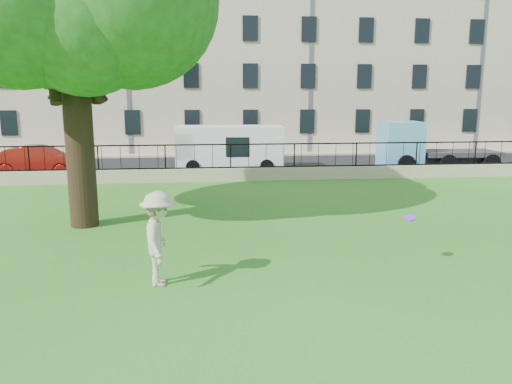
{
  "coord_description": "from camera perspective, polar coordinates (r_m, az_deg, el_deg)",
  "views": [
    {
      "loc": [
        -1.29,
        -11.03,
        3.93
      ],
      "look_at": [
        0.27,
        3.5,
        1.09
      ],
      "focal_mm": 35.0,
      "sensor_mm": 36.0,
      "label": 1
    }
  ],
  "objects": [
    {
      "name": "ground",
      "position": [
        11.78,
        0.49,
        -8.5
      ],
      "size": [
        120.0,
        120.0,
        0.0
      ],
      "primitive_type": "plane",
      "color": "#286718",
      "rests_on": "ground"
    },
    {
      "name": "iron_railing",
      "position": [
        23.24,
        -2.92,
        4.11
      ],
      "size": [
        50.0,
        0.05,
        1.13
      ],
      "color": "black",
      "rests_on": "retaining_wall"
    },
    {
      "name": "street",
      "position": [
        28.04,
        -3.44,
        2.92
      ],
      "size": [
        60.0,
        9.0,
        0.01
      ],
      "primitive_type": "cube",
      "color": "black",
      "rests_on": "ground"
    },
    {
      "name": "blue_truck",
      "position": [
        28.75,
        20.0,
        5.04
      ],
      "size": [
        6.18,
        2.38,
        2.56
      ],
      "primitive_type": "cube",
      "rotation": [
        0.0,
        0.0,
        -0.04
      ],
      "color": "#5EA9DE",
      "rests_on": "street"
    },
    {
      "name": "retaining_wall",
      "position": [
        23.35,
        -2.9,
        2.03
      ],
      "size": [
        50.0,
        0.4,
        0.6
      ],
      "primitive_type": "cube",
      "color": "tan",
      "rests_on": "ground"
    },
    {
      "name": "white_van",
      "position": [
        26.62,
        -3.01,
        5.02
      ],
      "size": [
        5.7,
        2.49,
        2.34
      ],
      "primitive_type": "cube",
      "rotation": [
        0.0,
        0.0,
        -0.06
      ],
      "color": "silver",
      "rests_on": "street"
    },
    {
      "name": "sidewalk",
      "position": [
        33.18,
        -3.88,
        4.27
      ],
      "size": [
        60.0,
        1.4,
        0.12
      ],
      "primitive_type": "cube",
      "color": "tan",
      "rests_on": "ground"
    },
    {
      "name": "building_row",
      "position": [
        38.74,
        -4.37,
        15.38
      ],
      "size": [
        56.4,
        10.4,
        13.8
      ],
      "color": "#B5A490",
      "rests_on": "ground"
    },
    {
      "name": "man",
      "position": [
        10.61,
        -11.04,
        -5.25
      ],
      "size": [
        0.77,
        1.3,
        2.0
      ],
      "primitive_type": "imported",
      "rotation": [
        0.0,
        0.0,
        1.59
      ],
      "color": "#BCB599",
      "rests_on": "ground"
    },
    {
      "name": "frisbee",
      "position": [
        12.02,
        17.12,
        -2.84
      ],
      "size": [
        0.33,
        0.32,
        0.12
      ],
      "primitive_type": "cylinder",
      "rotation": [
        0.21,
        -0.14,
        0.22
      ],
      "color": "#7B2AEF"
    },
    {
      "name": "red_sedan",
      "position": [
        26.85,
        -23.46,
        3.27
      ],
      "size": [
        4.69,
        2.1,
        1.5
      ],
      "primitive_type": "imported",
      "rotation": [
        0.0,
        0.0,
        1.46
      ],
      "color": "maroon",
      "rests_on": "street"
    }
  ]
}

